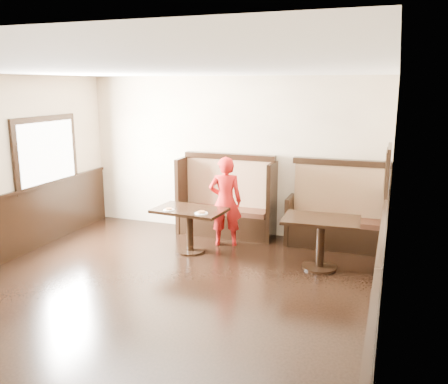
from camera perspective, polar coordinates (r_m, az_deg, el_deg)
The scene contains 9 objects.
ground at distance 5.90m, azimuth -10.77°, elevation -14.19°, with size 7.00×7.00×0.00m, color black.
room_shell at distance 6.00m, azimuth -12.13°, elevation -6.81°, with size 7.00×7.00×7.00m.
booth_main at distance 8.52m, azimuth 0.36°, elevation -1.63°, with size 1.75×0.72×1.45m.
booth_neighbor at distance 8.12m, azimuth 13.46°, elevation -3.07°, with size 1.65×0.72×1.45m.
table_main at distance 7.63m, azimuth -4.15°, elevation -3.25°, with size 1.17×0.79×0.71m.
table_neighbor at distance 7.06m, azimuth 11.57°, elevation -4.61°, with size 1.13×0.77×0.76m.
child at distance 7.87m, azimuth 0.17°, elevation -1.15°, with size 0.55×0.36×1.51m, color #AD1412.
pizza_plate_left at distance 7.54m, azimuth -6.66°, elevation -2.09°, with size 0.18×0.18×0.03m.
pizza_plate_right at distance 7.29m, azimuth -2.74°, elevation -2.51°, with size 0.20×0.20×0.04m.
Camera 1 is at (2.76, -4.48, 2.66)m, focal length 38.00 mm.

